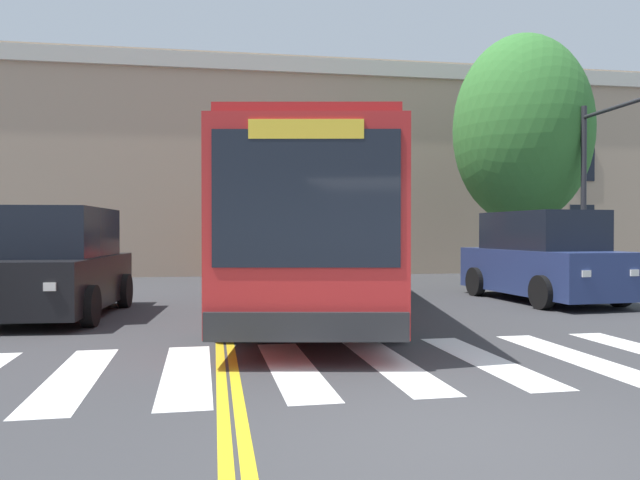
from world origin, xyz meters
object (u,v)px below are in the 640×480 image
Objects in this scene: car_navy_far_lane at (542,259)px; traffic_light_near_corner at (619,157)px; city_bus at (313,227)px; street_tree_curbside_large at (522,131)px; car_black_near_lane at (59,265)px; car_red_behind_bus at (276,256)px.

car_navy_far_lane is 3.83m from traffic_light_near_corner.
car_navy_far_lane is at bearing 8.36° from city_bus.
traffic_light_near_corner is 0.67× the size of street_tree_curbside_large.
street_tree_curbside_large is at bearing 23.00° from car_black_near_lane.
traffic_light_near_corner reaches higher than car_black_near_lane.
car_navy_far_lane is 0.93× the size of traffic_light_near_corner.
city_bus is 1.51× the size of street_tree_curbside_large.
street_tree_curbside_large is (12.91, 5.48, 3.93)m from car_black_near_lane.
traffic_light_near_corner is at bearing -77.34° from street_tree_curbside_large.
street_tree_curbside_large is at bearing 67.88° from car_navy_far_lane.
street_tree_curbside_large is (-0.83, 3.69, 1.27)m from traffic_light_near_corner.
traffic_light_near_corner is (13.74, 1.79, 2.66)m from car_black_near_lane.
car_navy_far_lane is 10.64m from car_red_behind_bus.
city_bus is 2.46× the size of car_red_behind_bus.
car_navy_far_lane is (11.09, 1.01, 0.01)m from car_black_near_lane.
car_red_behind_bus is (0.15, 9.83, -1.00)m from city_bus.
traffic_light_near_corner reaches higher than city_bus.
traffic_light_near_corner is (2.65, 0.79, 2.65)m from car_navy_far_lane.
city_bus is at bearing -169.05° from traffic_light_near_corner.
car_black_near_lane is 11.33m from car_red_behind_bus.
car_black_near_lane is 0.97× the size of car_navy_far_lane.
car_black_near_lane is at bearing -157.00° from street_tree_curbside_large.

